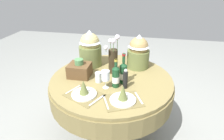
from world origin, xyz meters
The scene contains 13 objects.
ground centered at (0.00, 0.00, 0.00)m, with size 8.00×8.00×0.00m, color gray.
dining_table centered at (0.00, 0.00, 0.58)m, with size 1.38×1.38×0.73m.
place_setting_left centered at (-0.19, -0.38, 0.77)m, with size 0.42×0.38×0.16m.
place_setting_right centered at (0.18, -0.40, 0.77)m, with size 0.42×0.38×0.16m.
flower_vase centered at (-0.01, 0.13, 0.90)m, with size 0.16×0.16×0.46m.
wine_bottle_left centered at (0.14, -0.08, 0.85)m, with size 0.08×0.08×0.33m.
wine_bottle_centre centered at (0.08, -0.17, 0.84)m, with size 0.08×0.08×0.30m.
wine_glass_left centered at (-0.02, -0.21, 0.86)m, with size 0.08×0.08×0.19m.
tumbler_near_left centered at (-0.12, -0.11, 0.78)m, with size 0.07×0.07×0.11m, color silver.
pepper_mill centered at (0.18, -0.18, 0.82)m, with size 0.05×0.05×0.21m.
gift_tub_back_left centered at (-0.32, 0.29, 0.96)m, with size 0.28×0.28×0.45m.
gift_tub_back_right centered at (0.26, 0.34, 0.94)m, with size 0.27×0.27×0.41m.
woven_basket_side_left centered at (-0.36, -0.02, 0.81)m, with size 0.24×0.21×0.21m.
Camera 1 is at (0.35, -1.81, 1.76)m, focal length 30.27 mm.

